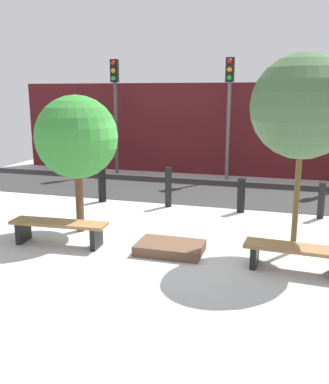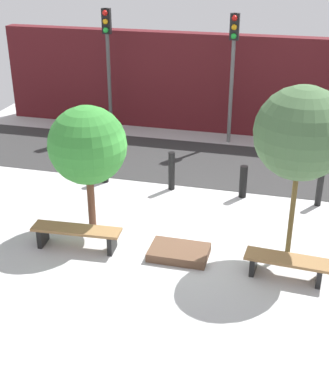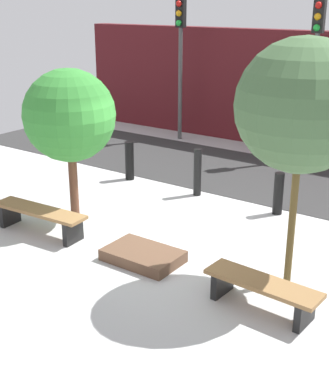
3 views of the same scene
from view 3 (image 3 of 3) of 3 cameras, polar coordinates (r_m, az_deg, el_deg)
name	(u,v)px [view 3 (image 3 of 3)]	position (r m, az deg, el deg)	size (l,w,h in m)	color
ground_plane	(175,241)	(9.56, 1.17, -5.22)	(18.00, 18.00, 0.00)	#B6B6B6
road_strip	(274,179)	(13.00, 11.62, 1.33)	(18.00, 3.42, 0.01)	#303030
building_facade	(325,94)	(15.37, 16.75, 10.01)	(16.20, 0.50, 3.26)	#511419
bench_left	(40,216)	(9.99, -13.18, -2.46)	(1.95, 0.57, 0.47)	black
bench_right	(262,289)	(7.57, 10.36, -10.15)	(1.67, 0.57, 0.43)	black
planter_bed	(143,256)	(8.82, -2.31, -6.80)	(1.24, 0.81, 0.19)	brown
tree_behind_left_bench	(69,116)	(10.09, -10.11, 7.98)	(1.72, 1.72, 2.90)	brown
tree_behind_right_bench	(302,106)	(7.53, 14.48, 8.84)	(1.85, 1.85, 3.62)	brown
bollard_far_left	(129,161)	(12.66, -3.76, 3.36)	(0.21, 0.21, 0.92)	black
bollard_left	(197,172)	(11.59, 3.53, 2.12)	(0.17, 0.17, 1.05)	black
bollard_center	(278,194)	(10.81, 12.05, -0.17)	(0.19, 0.19, 0.86)	black
traffic_light_west	(180,45)	(16.10, 1.69, 15.36)	(0.28, 0.27, 4.06)	#494949
traffic_light_mid_west	(315,54)	(14.27, 15.80, 14.02)	(0.28, 0.27, 4.04)	#616161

